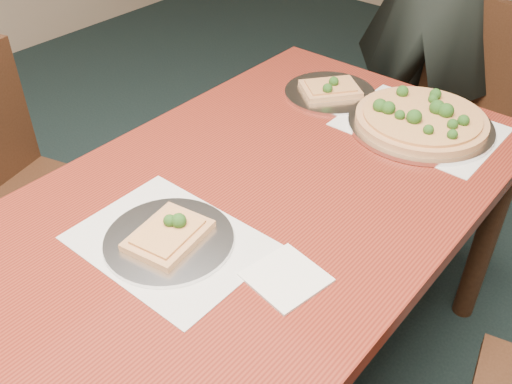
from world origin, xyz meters
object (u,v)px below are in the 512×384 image
Objects in this scene: slice_plate_near at (169,237)px; pizza_pan at (421,120)px; dining_table at (256,221)px; chair_left at (16,185)px; slice_plate_far at (330,91)px; chair_far at (447,106)px.

pizza_pan is at bearing 76.44° from slice_plate_near.
dining_table is 1.65× the size of chair_left.
chair_far is at bearing 74.77° from slice_plate_far.
pizza_pan reaches higher than slice_plate_near.
chair_left is at bearing -110.77° from chair_far.
chair_left is 2.25× the size of pizza_pan.
chair_far is 1.41m from slice_plate_near.
chair_far is at bearing 89.08° from dining_table.
dining_table is 0.57m from pizza_pan.
dining_table is at bearing -80.55° from chair_far.
chair_far is 0.67m from pizza_pan.
slice_plate_near is (-0.19, -0.79, -0.01)m from pizza_pan.
pizza_pan is (0.14, -0.60, 0.26)m from chair_far.
slice_plate_near is at bearing -96.49° from dining_table.
chair_left is 3.25× the size of slice_plate_far.
slice_plate_near is at bearing -103.56° from pizza_pan.
slice_plate_near is at bearing -108.06° from chair_left.
slice_plate_far is at bearing -179.86° from pizza_pan.
chair_far is 0.67m from slice_plate_far.
chair_far reaches higher than pizza_pan.
chair_far reaches higher than slice_plate_far.
chair_left is 3.25× the size of slice_plate_near.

